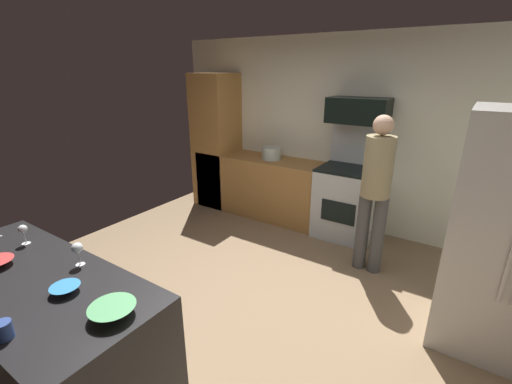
{
  "coord_description": "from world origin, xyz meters",
  "views": [
    {
      "loc": [
        1.68,
        -2.25,
        2.15
      ],
      "look_at": [
        -0.01,
        0.3,
        1.05
      ],
      "focal_mm": 24.03,
      "sensor_mm": 36.0,
      "label": 1
    }
  ],
  "objects": [
    {
      "name": "ground_plane",
      "position": [
        0.0,
        0.0,
        -0.01
      ],
      "size": [
        5.2,
        4.8,
        0.02
      ],
      "primitive_type": "cube",
      "color": "#82684C"
    },
    {
      "name": "wall_back",
      "position": [
        0.0,
        2.34,
        1.3
      ],
      "size": [
        5.2,
        0.12,
        2.6
      ],
      "primitive_type": "cube",
      "color": "silver",
      "rests_on": "ground"
    },
    {
      "name": "lower_cabinet_run",
      "position": [
        -0.9,
        1.98,
        0.45
      ],
      "size": [
        2.4,
        0.6,
        0.9
      ],
      "primitive_type": "cube",
      "color": "#A06F3A",
      "rests_on": "ground"
    },
    {
      "name": "cabinet_column",
      "position": [
        -1.9,
        1.98,
        1.05
      ],
      "size": [
        0.6,
        0.6,
        2.1
      ],
      "primitive_type": "cube",
      "color": "#A06F3A",
      "rests_on": "ground"
    },
    {
      "name": "oven_range",
      "position": [
        0.34,
        1.97,
        0.51
      ],
      "size": [
        0.76,
        0.65,
        1.51
      ],
      "color": "#B8BFC0",
      "rests_on": "ground"
    },
    {
      "name": "microwave",
      "position": [
        0.34,
        2.06,
        1.67
      ],
      "size": [
        0.74,
        0.38,
        0.32
      ],
      "primitive_type": "cube",
      "color": "black",
      "rests_on": "oven_range"
    },
    {
      "name": "person_cook",
      "position": [
        0.85,
        1.28,
        0.97
      ],
      "size": [
        0.31,
        0.3,
        1.73
      ],
      "color": "#454545",
      "rests_on": "ground"
    },
    {
      "name": "counter_island",
      "position": [
        -0.57,
        -1.5,
        0.45
      ],
      "size": [
        1.93,
        0.8,
        0.9
      ],
      "primitive_type": "cube",
      "color": "black",
      "rests_on": "ground"
    },
    {
      "name": "mixing_bowl_large",
      "position": [
        0.21,
        -1.42,
        0.93
      ],
      "size": [
        0.25,
        0.25,
        0.06
      ],
      "primitive_type": "cone",
      "rotation": [
        3.14,
        0.0,
        0.0
      ],
      "color": "#539D61",
      "rests_on": "counter_island"
    },
    {
      "name": "mixing_bowl_small",
      "position": [
        -0.2,
        -1.45,
        0.92
      ],
      "size": [
        0.17,
        0.17,
        0.05
      ],
      "primitive_type": "cone",
      "rotation": [
        3.14,
        0.0,
        0.0
      ],
      "color": "#2E7BBC",
      "rests_on": "counter_island"
    },
    {
      "name": "wine_glass_near",
      "position": [
        -0.42,
        -1.23,
        1.02
      ],
      "size": [
        0.07,
        0.07,
        0.17
      ],
      "color": "silver",
      "rests_on": "counter_island"
    },
    {
      "name": "wine_glass_mid",
      "position": [
        -1.05,
        -1.29,
        1.02
      ],
      "size": [
        0.06,
        0.06,
        0.16
      ],
      "color": "silver",
      "rests_on": "counter_island"
    },
    {
      "name": "mug_coffee",
      "position": [
        -0.09,
        -1.81,
        0.95
      ],
      "size": [
        0.08,
        0.08,
        0.09
      ],
      "primitive_type": "cylinder",
      "color": "#2F4687",
      "rests_on": "counter_island"
    },
    {
      "name": "stock_pot",
      "position": [
        -0.86,
        1.98,
        0.99
      ],
      "size": [
        0.29,
        0.29,
        0.18
      ],
      "primitive_type": "cylinder",
      "color": "#B1BFB8",
      "rests_on": "lower_cabinet_run"
    }
  ]
}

